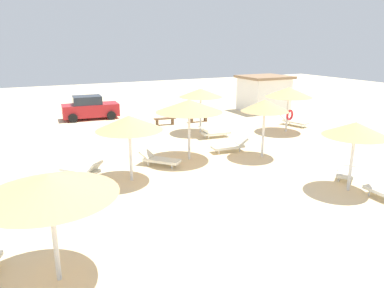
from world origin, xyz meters
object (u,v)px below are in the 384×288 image
object	(u,v)px
parasol_0	(355,129)
lounger_7	(347,170)
parasol_1	(129,123)
lounger_4	(294,121)
parasol_5	(265,106)
parasol_3	(189,106)
bench_0	(198,117)
parasol_2	(49,185)
lounger_1	(83,170)
lounger_3	(159,159)
lounger_5	(230,146)
beach_cabana	(264,93)
lounger_6	(214,132)
parasol_4	(289,93)
parasol_6	(201,93)
bench_1	(165,120)
parked_car	(90,108)

from	to	relation	value
parasol_0	lounger_7	bearing A→B (deg)	43.80
parasol_1	lounger_4	bearing A→B (deg)	20.93
parasol_5	lounger_7	distance (m)	4.71
parasol_3	bench_0	world-z (taller)	parasol_3
parasol_2	lounger_1	world-z (taller)	parasol_2
parasol_0	lounger_3	world-z (taller)	parasol_0
lounger_5	beach_cabana	size ratio (longest dim) A/B	0.51
lounger_1	lounger_6	size ratio (longest dim) A/B	0.95
lounger_1	parasol_2	bearing A→B (deg)	-104.47
lounger_4	lounger_6	size ratio (longest dim) A/B	1.04
parasol_1	parasol_4	distance (m)	11.99
parasol_3	parasol_5	distance (m)	3.65
parasol_1	parasol_2	world-z (taller)	parasol_1
lounger_3	lounger_7	bearing A→B (deg)	-36.02
parasol_5	lounger_7	world-z (taller)	parasol_5
parasol_2	parasol_5	distance (m)	11.79
parasol_6	lounger_5	distance (m)	4.89
parasol_0	parasol_2	xyz separation A→B (m)	(-10.70, -0.85, 0.03)
lounger_5	parasol_0	bearing A→B (deg)	-77.82
parasol_3	lounger_4	size ratio (longest dim) A/B	1.58
lounger_7	bench_1	xyz separation A→B (m)	(-3.18, 12.68, 0.03)
parasol_3	lounger_6	bearing A→B (deg)	44.61
parasol_6	lounger_4	distance (m)	7.07
parasol_0	parasol_3	distance (m)	7.28
lounger_4	bench_0	size ratio (longest dim) A/B	1.33
parasol_6	bench_0	distance (m)	3.85
parasol_0	parasol_2	world-z (taller)	parasol_2
lounger_1	beach_cabana	distance (m)	18.56
parasol_3	bench_0	xyz separation A→B (m)	(4.31, 7.43, -2.27)
parked_car	lounger_3	bearing A→B (deg)	-86.45
lounger_6	lounger_5	bearing A→B (deg)	-102.82
parasol_2	parasol_3	world-z (taller)	parasol_3
parasol_4	lounger_3	size ratio (longest dim) A/B	1.58
lounger_7	bench_1	world-z (taller)	lounger_7
lounger_7	parasol_6	bearing A→B (deg)	101.69
parasol_2	lounger_4	distance (m)	19.65
parasol_1	bench_0	world-z (taller)	parasol_1
lounger_1	beach_cabana	world-z (taller)	beach_cabana
lounger_6	beach_cabana	world-z (taller)	beach_cabana
parasol_5	beach_cabana	bearing A→B (deg)	53.07
parasol_5	parasol_4	bearing A→B (deg)	38.39
bench_1	lounger_3	bearing A→B (deg)	-113.71
parasol_5	parked_car	distance (m)	14.50
parasol_3	beach_cabana	size ratio (longest dim) A/B	0.84
parasol_0	parasol_5	xyz separation A→B (m)	(-0.42, 4.91, 0.16)
parasol_5	parasol_6	size ratio (longest dim) A/B	1.03
lounger_6	lounger_7	xyz separation A→B (m)	(1.84, -8.18, -0.00)
lounger_1	lounger_6	bearing A→B (deg)	21.83
lounger_4	lounger_7	world-z (taller)	lounger_7
parasol_1	parasol_5	bearing A→B (deg)	1.80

